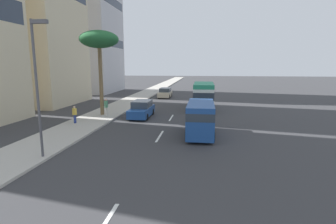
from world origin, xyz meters
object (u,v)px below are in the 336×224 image
object	(u,v)px
minibus_second	(204,95)
car_fourth	(165,93)
palm_tree	(99,41)
street_lamp	(38,75)
pedestrian_by_tree	(106,106)
van_lead	(201,117)
pedestrian_mid_block	(75,114)
car_third	(142,109)

from	to	relation	value
minibus_second	car_fourth	distance (m)	13.07
palm_tree	street_lamp	bearing A→B (deg)	-172.81
pedestrian_by_tree	palm_tree	xyz separation A→B (m)	(0.45, 0.62, 6.55)
van_lead	street_lamp	xyz separation A→B (m)	(-6.32, 8.69, 3.28)
pedestrian_mid_block	minibus_second	bearing A→B (deg)	-130.65
car_fourth	street_lamp	xyz separation A→B (m)	(-29.72, 2.58, 3.96)
minibus_second	street_lamp	distance (m)	20.57
van_lead	pedestrian_mid_block	xyz separation A→B (m)	(2.15, 11.16, -0.44)
van_lead	street_lamp	world-z (taller)	street_lamp
palm_tree	street_lamp	world-z (taller)	palm_tree
van_lead	palm_tree	world-z (taller)	palm_tree
car_third	street_lamp	xyz separation A→B (m)	(-12.78, 2.63, 3.91)
car_fourth	pedestrian_by_tree	xyz separation A→B (m)	(-17.43, 3.57, 0.37)
van_lead	pedestrian_by_tree	size ratio (longest dim) A/B	3.04
car_third	minibus_second	bearing A→B (deg)	131.46
car_fourth	van_lead	bearing A→B (deg)	14.63
palm_tree	van_lead	bearing A→B (deg)	-121.94
minibus_second	street_lamp	xyz separation A→B (m)	(-18.31, 8.89, 2.97)
pedestrian_mid_block	van_lead	bearing A→B (deg)	177.51
pedestrian_by_tree	car_third	bearing A→B (deg)	122.20
car_third	street_lamp	bearing A→B (deg)	-11.61
minibus_second	car_fourth	bearing A→B (deg)	28.92
van_lead	pedestrian_by_tree	bearing A→B (deg)	58.32
car_fourth	palm_tree	world-z (taller)	palm_tree
pedestrian_mid_block	street_lamp	distance (m)	9.57
pedestrian_by_tree	van_lead	bearing A→B (deg)	82.91
pedestrian_mid_block	palm_tree	size ratio (longest dim) A/B	0.18
car_fourth	pedestrian_mid_block	xyz separation A→B (m)	(-21.25, 5.05, 0.24)
minibus_second	pedestrian_mid_block	xyz separation A→B (m)	(-9.84, 11.35, -0.75)
car_fourth	street_lamp	size ratio (longest dim) A/B	0.63
van_lead	pedestrian_mid_block	bearing A→B (deg)	79.08
van_lead	pedestrian_mid_block	distance (m)	11.37
car_fourth	pedestrian_mid_block	bearing A→B (deg)	-13.36
palm_tree	car_fourth	bearing A→B (deg)	-13.86
pedestrian_mid_block	pedestrian_by_tree	bearing A→B (deg)	-102.68
pedestrian_mid_block	street_lamp	world-z (taller)	street_lamp
van_lead	pedestrian_mid_block	world-z (taller)	van_lead
pedestrian_by_tree	palm_tree	distance (m)	6.60
car_third	car_fourth	xyz separation A→B (m)	(16.95, 0.04, -0.05)
palm_tree	street_lamp	size ratio (longest dim) A/B	1.14
minibus_second	pedestrian_mid_block	distance (m)	15.04
car_third	pedestrian_by_tree	distance (m)	3.66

